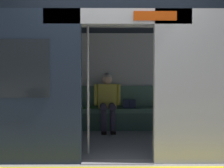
# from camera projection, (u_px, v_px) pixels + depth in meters

# --- Properties ---
(ground_plane) EXTENTS (60.00, 60.00, 0.00)m
(ground_plane) POSITION_uv_depth(u_px,v_px,m) (117.00, 162.00, 3.96)
(ground_plane) COLOR gray
(train_car) EXTENTS (6.40, 2.71, 2.17)m
(train_car) POSITION_uv_depth(u_px,v_px,m) (112.00, 59.00, 5.08)
(train_car) COLOR #ADAFB5
(train_car) RESTS_ON ground_plane
(bench_seat) EXTENTS (2.71, 0.44, 0.46)m
(bench_seat) POSITION_uv_depth(u_px,v_px,m) (114.00, 113.00, 6.14)
(bench_seat) COLOR #4C7566
(bench_seat) RESTS_ON ground_plane
(person_seated) EXTENTS (0.55, 0.69, 1.18)m
(person_seated) POSITION_uv_depth(u_px,v_px,m) (107.00, 98.00, 6.07)
(person_seated) COLOR #D8CC4C
(person_seated) RESTS_ON ground_plane
(handbag) EXTENTS (0.26, 0.15, 0.17)m
(handbag) POSITION_uv_depth(u_px,v_px,m) (129.00, 104.00, 6.16)
(handbag) COLOR #262D4C
(handbag) RESTS_ON bench_seat
(book) EXTENTS (0.21, 0.26, 0.03)m
(book) POSITION_uv_depth(u_px,v_px,m) (89.00, 107.00, 6.17)
(book) COLOR #33723F
(book) RESTS_ON bench_seat
(grab_pole_door) EXTENTS (0.04, 0.04, 2.03)m
(grab_pole_door) POSITION_uv_depth(u_px,v_px,m) (88.00, 86.00, 4.32)
(grab_pole_door) COLOR silver
(grab_pole_door) RESTS_ON ground_plane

